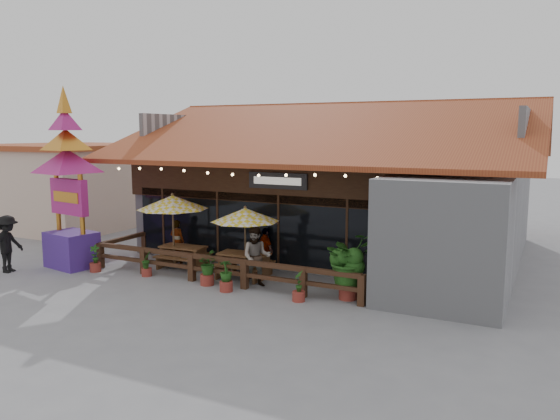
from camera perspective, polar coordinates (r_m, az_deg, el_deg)
The scene contains 19 objects.
ground at distance 17.42m, azimuth -1.44°, elevation -8.01°, with size 100.00×100.00×0.00m, color gray.
restaurant_building at distance 22.85m, azimuth 6.94°, elevation 1.44°, with size 15.50×14.73×6.09m.
patio_railing at distance 18.19m, azimuth -8.15°, elevation -5.39°, with size 10.00×2.60×0.92m.
neighbor_building at distance 31.02m, azimuth -21.10°, elevation 2.58°, with size 8.40×8.40×4.22m.
umbrella_left at distance 19.76m, azimuth -11.17°, elevation 0.76°, with size 2.77×2.77×2.71m.
umbrella_right at distance 18.03m, azimuth -3.66°, elevation -0.54°, with size 2.67×2.67×2.44m.
picnic_table_left at distance 19.99m, azimuth -10.08°, elevation -4.45°, with size 1.71×1.49×0.79m.
picnic_table_right at distance 18.44m, azimuth -3.78°, elevation -5.33°, with size 1.78×1.56×0.82m.
thai_sign_tower at distance 20.76m, azimuth -21.34°, elevation 4.33°, with size 2.97×2.97×6.94m.
tropical_plant at distance 16.00m, azimuth 7.19°, elevation -5.27°, with size 1.86×1.91×2.01m.
diner_a at distance 20.66m, azimuth -10.69°, elevation -3.24°, with size 0.60×0.39×1.64m, color #392312.
diner_b at distance 17.26m, azimuth -2.48°, elevation -4.90°, with size 0.93×0.72×1.91m, color #392312.
diner_c at distance 19.07m, azimuth -1.50°, elevation -4.18°, with size 0.91×0.38×1.55m, color #392312.
pedestrian at distance 21.17m, azimuth -26.57°, elevation -3.19°, with size 1.29×0.74×2.00m, color black.
planter_a at distance 20.21m, azimuth -18.75°, elevation -5.00°, with size 0.41×0.39×0.95m.
planter_b at distance 19.09m, azimuth -13.78°, elevation -5.60°, with size 0.35×0.35×0.85m.
planter_c at distance 17.60m, azimuth -7.65°, elevation -5.87°, with size 0.86×0.86×1.08m.
planter_d at distance 16.88m, azimuth -5.66°, elevation -6.91°, with size 0.52×0.52×0.98m.
planter_e at distance 15.88m, azimuth 1.97°, elevation -8.19°, with size 0.37×0.39×0.91m.
Camera 1 is at (7.88, -14.76, 4.84)m, focal length 35.00 mm.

